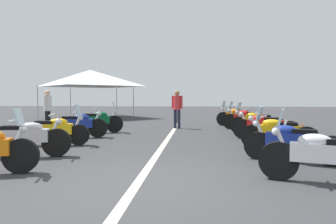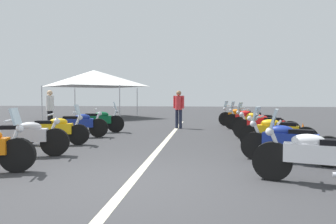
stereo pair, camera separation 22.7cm
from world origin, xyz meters
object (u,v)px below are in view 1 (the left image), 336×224
motorcycle_right_row_3 (265,126)px  bystander_2 (177,106)px  motorcycle_left_row_4 (97,121)px  motorcycle_left_row_1 (24,138)px  motorcycle_right_row_0 (325,155)px  motorcycle_left_row_3 (77,125)px  motorcycle_right_row_2 (278,132)px  bystander_1 (48,107)px  motorcycle_right_row_6 (237,116)px  motorcycle_right_row_1 (292,141)px  motorcycle_left_row_2 (53,130)px  event_tent (90,78)px  motorcycle_right_row_5 (247,119)px  motorcycle_right_row_4 (256,122)px  traffic_cone_1 (302,132)px

motorcycle_right_row_3 → bystander_2: size_ratio=1.19×
motorcycle_left_row_4 → motorcycle_right_row_3: size_ratio=1.03×
motorcycle_left_row_1 → motorcycle_left_row_4: 4.95m
motorcycle_right_row_0 → bystander_2: bystander_2 is taller
motorcycle_left_row_3 → motorcycle_right_row_2: 6.54m
motorcycle_right_row_2 → bystander_1: 9.07m
motorcycle_right_row_6 → motorcycle_right_row_3: bearing=115.5°
motorcycle_left_row_4 → motorcycle_right_row_1: bearing=-53.4°
motorcycle_left_row_2 → event_tent: (11.47, 2.92, 2.19)m
motorcycle_left_row_2 → motorcycle_right_row_5: 7.92m
motorcycle_left_row_2 → motorcycle_right_row_4: 7.13m
motorcycle_right_row_4 → motorcycle_right_row_6: motorcycle_right_row_6 is taller
motorcycle_right_row_4 → bystander_1: bearing=20.4°
bystander_2 → motorcycle_right_row_3: bearing=62.7°
motorcycle_left_row_4 → bystander_2: size_ratio=1.23×
motorcycle_right_row_0 → motorcycle_right_row_6: bearing=-72.2°
motorcycle_left_row_1 → motorcycle_right_row_1: motorcycle_right_row_1 is taller
motorcycle_right_row_6 → bystander_1: 8.56m
motorcycle_right_row_6 → motorcycle_right_row_4: bearing=117.2°
motorcycle_left_row_1 → event_tent: event_tent is taller
bystander_2 → motorcycle_left_row_4: bearing=-36.1°
motorcycle_right_row_6 → bystander_1: (-2.84, 8.06, 0.51)m
motorcycle_left_row_3 → traffic_cone_1: bearing=-15.1°
motorcycle_right_row_2 → motorcycle_right_row_3: motorcycle_right_row_3 is taller
event_tent → motorcycle_left_row_4: bearing=-159.1°
motorcycle_right_row_1 → motorcycle_right_row_2: bearing=-72.1°
motorcycle_right_row_4 → traffic_cone_1: motorcycle_right_row_4 is taller
motorcycle_left_row_1 → motorcycle_right_row_3: size_ratio=1.05×
motorcycle_right_row_1 → motorcycle_right_row_6: motorcycle_right_row_6 is taller
motorcycle_left_row_1 → motorcycle_right_row_3: 7.12m
motorcycle_left_row_3 → bystander_1: (1.90, 2.00, 0.53)m
motorcycle_left_row_1 → motorcycle_right_row_6: size_ratio=1.05×
bystander_1 → event_tent: (7.89, 0.96, 1.66)m
motorcycle_left_row_3 → motorcycle_left_row_4: (1.51, -0.20, 0.02)m
motorcycle_right_row_6 → bystander_2: bystander_2 is taller
motorcycle_left_row_1 → bystander_2: 7.62m
motorcycle_left_row_1 → motorcycle_left_row_3: 3.44m
motorcycle_left_row_1 → event_tent: 13.75m
motorcycle_right_row_1 → bystander_2: 7.51m
motorcycle_right_row_0 → motorcycle_right_row_5: 8.22m
traffic_cone_1 → motorcycle_right_row_2: bearing=143.7°
event_tent → motorcycle_left_row_2: bearing=-165.7°
motorcycle_right_row_3 → bystander_2: bearing=-22.8°
motorcycle_left_row_4 → bystander_2: (1.97, -3.04, 0.52)m
event_tent → motorcycle_right_row_0: bearing=-148.4°
motorcycle_left_row_4 → motorcycle_right_row_2: motorcycle_left_row_4 is taller
motorcycle_left_row_1 → motorcycle_right_row_2: motorcycle_left_row_1 is taller
motorcycle_right_row_5 → traffic_cone_1: bearing=130.6°
motorcycle_right_row_6 → event_tent: 10.56m
motorcycle_left_row_1 → traffic_cone_1: 8.06m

